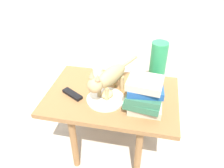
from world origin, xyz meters
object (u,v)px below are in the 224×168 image
at_px(plate, 106,99).
at_px(cat, 108,78).
at_px(book_stack, 145,96).
at_px(green_vase, 157,68).
at_px(side_table, 112,102).
at_px(tv_remote, 72,94).
at_px(candle_jar, 98,73).
at_px(bread_roll, 107,94).

xyz_separation_m(plate, cat, (0.01, 0.05, 0.13)).
bearing_deg(book_stack, green_vase, 75.54).
xyz_separation_m(side_table, cat, (-0.02, -0.01, 0.20)).
relative_size(plate, tv_remote, 1.56).
distance_m(side_table, tv_remote, 0.26).
bearing_deg(side_table, plate, -112.64).
bearing_deg(green_vase, side_table, -157.68).
distance_m(cat, book_stack, 0.25).
bearing_deg(plate, candle_jar, 115.18).
bearing_deg(plate, green_vase, 30.75).
xyz_separation_m(plate, green_vase, (0.29, 0.17, 0.16)).
distance_m(side_table, bread_roll, 0.12).
bearing_deg(green_vase, bread_roll, -149.96).
xyz_separation_m(bread_roll, tv_remote, (-0.23, -0.01, -0.03)).
bearing_deg(bread_roll, plate, -132.65).
height_order(bread_roll, candle_jar, candle_jar).
distance_m(side_table, cat, 0.20).
height_order(green_vase, candle_jar, green_vase).
relative_size(bread_roll, book_stack, 0.36).
xyz_separation_m(side_table, plate, (-0.03, -0.06, 0.07)).
height_order(cat, book_stack, cat).
bearing_deg(cat, candle_jar, 122.52).
bearing_deg(plate, cat, 81.32).
bearing_deg(book_stack, cat, 158.24).
xyz_separation_m(green_vase, candle_jar, (-0.40, 0.06, -0.13)).
bearing_deg(side_table, cat, -142.71).
bearing_deg(book_stack, side_table, 153.13).
bearing_deg(side_table, book_stack, -26.87).
bearing_deg(candle_jar, side_table, -51.14).
relative_size(plate, bread_roll, 2.93).
bearing_deg(plate, side_table, 67.36).
relative_size(book_stack, candle_jar, 2.58).
distance_m(bread_roll, tv_remote, 0.23).
xyz_separation_m(plate, candle_jar, (-0.11, 0.24, 0.03)).
height_order(side_table, candle_jar, candle_jar).
distance_m(plate, tv_remote, 0.22).
height_order(side_table, bread_roll, bread_roll).
bearing_deg(side_table, green_vase, 22.32).
height_order(plate, candle_jar, candle_jar).
bearing_deg(side_table, bread_roll, -107.84).
bearing_deg(book_stack, bread_roll, 167.21).
xyz_separation_m(side_table, candle_jar, (-0.14, 0.17, 0.10)).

